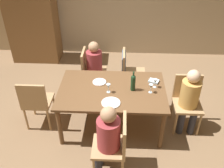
{
  "coord_description": "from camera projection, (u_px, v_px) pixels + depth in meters",
  "views": [
    {
      "loc": [
        0.15,
        -3.2,
        3.05
      ],
      "look_at": [
        0.0,
        0.0,
        0.84
      ],
      "focal_mm": 40.23,
      "sensor_mm": 36.0,
      "label": 1
    }
  ],
  "objects": [
    {
      "name": "ground_plane",
      "position": [
        112.0,
        124.0,
        4.37
      ],
      "size": [
        10.0,
        10.0,
        0.0
      ],
      "primitive_type": "plane",
      "color": "#846647"
    },
    {
      "name": "chair_far_left",
      "position": [
        90.0,
        69.0,
        4.84
      ],
      "size": [
        0.44,
        0.44,
        0.92
      ],
      "rotation": [
        0.0,
        0.0,
        -1.57
      ],
      "color": "tan",
      "rests_on": "ground_plane"
    },
    {
      "name": "dining_table",
      "position": [
        112.0,
        93.0,
        3.99
      ],
      "size": [
        1.68,
        1.09,
        0.74
      ],
      "color": "brown",
      "rests_on": "ground_plane"
    },
    {
      "name": "wine_glass_centre",
      "position": [
        151.0,
        87.0,
        3.82
      ],
      "size": [
        0.07,
        0.07,
        0.15
      ],
      "color": "silver",
      "rests_on": "dining_table"
    },
    {
      "name": "wine_bottle_tall_green",
      "position": [
        133.0,
        82.0,
        3.85
      ],
      "size": [
        0.07,
        0.07,
        0.33
      ],
      "color": "#19381E",
      "rests_on": "dining_table"
    },
    {
      "name": "chair_near",
      "position": [
        115.0,
        143.0,
        3.3
      ],
      "size": [
        0.44,
        0.44,
        0.92
      ],
      "rotation": [
        0.0,
        0.0,
        1.57
      ],
      "color": "tan",
      "rests_on": "ground_plane"
    },
    {
      "name": "chair_left_end",
      "position": [
        36.0,
        101.0,
        4.04
      ],
      "size": [
        0.44,
        0.44,
        0.92
      ],
      "color": "tan",
      "rests_on": "ground_plane"
    },
    {
      "name": "wine_glass_near_right",
      "position": [
        155.0,
        82.0,
        3.93
      ],
      "size": [
        0.07,
        0.07,
        0.15
      ],
      "color": "silver",
      "rests_on": "dining_table"
    },
    {
      "name": "wine_glass_near_left",
      "position": [
        108.0,
        86.0,
        3.82
      ],
      "size": [
        0.07,
        0.07,
        0.15
      ],
      "color": "silver",
      "rests_on": "dining_table"
    },
    {
      "name": "rear_room_partition",
      "position": [
        117.0,
        0.0,
        5.86
      ],
      "size": [
        6.4,
        0.12,
        2.7
      ],
      "primitive_type": "cube",
      "color": "tan",
      "rests_on": "ground_plane"
    },
    {
      "name": "chair_right_end",
      "position": [
        187.0,
        99.0,
        4.09
      ],
      "size": [
        0.44,
        0.44,
        0.92
      ],
      "rotation": [
        0.0,
        0.0,
        3.14
      ],
      "color": "tan",
      "rests_on": "ground_plane"
    },
    {
      "name": "person_man_bearded",
      "position": [
        96.0,
        65.0,
        4.78
      ],
      "size": [
        0.34,
        0.3,
        1.11
      ],
      "rotation": [
        0.0,
        0.0,
        -1.57
      ],
      "color": "#33333D",
      "rests_on": "ground_plane"
    },
    {
      "name": "armoire_cabinet",
      "position": [
        32.0,
        15.0,
        5.71
      ],
      "size": [
        1.18,
        0.62,
        2.18
      ],
      "color": "brown",
      "rests_on": "ground_plane"
    },
    {
      "name": "person_woman_host",
      "position": [
        190.0,
        97.0,
        3.93
      ],
      "size": [
        0.3,
        0.35,
        1.12
      ],
      "rotation": [
        0.0,
        0.0,
        3.14
      ],
      "color": "#33333D",
      "rests_on": "ground_plane"
    },
    {
      "name": "dinner_plate_guest_left",
      "position": [
        99.0,
        82.0,
        4.1
      ],
      "size": [
        0.22,
        0.22,
        0.01
      ],
      "primitive_type": "cylinder",
      "color": "white",
      "rests_on": "dining_table"
    },
    {
      "name": "person_man_guest",
      "position": [
        107.0,
        137.0,
        3.23
      ],
      "size": [
        0.35,
        0.31,
        1.13
      ],
      "rotation": [
        0.0,
        0.0,
        1.57
      ],
      "color": "#33333D",
      "rests_on": "ground_plane"
    },
    {
      "name": "chair_far_right",
      "position": [
        128.0,
        68.0,
        4.78
      ],
      "size": [
        0.46,
        0.44,
        0.92
      ],
      "rotation": [
        0.0,
        0.0,
        -1.57
      ],
      "color": "tan",
      "rests_on": "ground_plane"
    },
    {
      "name": "dinner_plate_host",
      "position": [
        111.0,
        103.0,
        3.65
      ],
      "size": [
        0.28,
        0.28,
        0.01
      ],
      "primitive_type": "cylinder",
      "color": "silver",
      "rests_on": "dining_table"
    },
    {
      "name": "folded_napkin",
      "position": [
        154.0,
        81.0,
        4.11
      ],
      "size": [
        0.19,
        0.17,
        0.03
      ],
      "primitive_type": "cube",
      "rotation": [
        0.0,
        0.0,
        -0.39
      ],
      "color": "#ADC6D6",
      "rests_on": "dining_table"
    }
  ]
}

